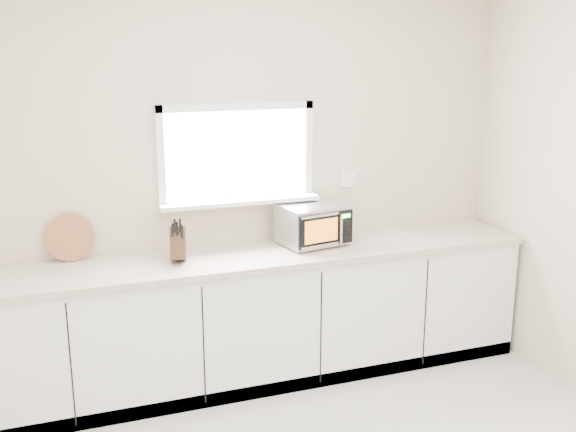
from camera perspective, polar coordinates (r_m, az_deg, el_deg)
name	(u,v)px	position (r m, az deg, el deg)	size (l,w,h in m)	color
back_wall	(237,180)	(4.71, -4.36, 3.02)	(4.00, 0.17, 2.70)	beige
cabinets	(251,319)	(4.71, -3.17, -8.74)	(3.92, 0.60, 0.88)	white
countertop	(250,256)	(4.54, -3.21, -3.43)	(3.92, 0.64, 0.04)	beige
microwave	(313,224)	(4.70, 2.16, -0.66)	(0.49, 0.42, 0.28)	black
knife_block	(178,242)	(4.39, -9.29, -2.22)	(0.14, 0.22, 0.30)	#3E2B16
cutting_board	(70,238)	(4.56, -17.97, -1.74)	(0.31, 0.31, 0.02)	#935E39
coffee_grinder	(297,226)	(4.78, 0.80, -0.82)	(0.17, 0.17, 0.23)	#AFB1B6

